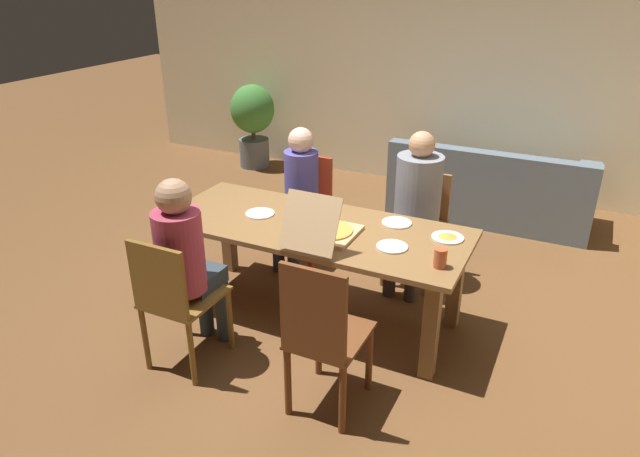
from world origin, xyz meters
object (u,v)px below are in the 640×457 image
(plate_0, at_px, (448,237))
(drinking_glass_1, at_px, (184,211))
(plate_3, at_px, (392,247))
(dining_table, at_px, (314,240))
(couch, at_px, (489,191))
(person_2, at_px, (186,256))
(chair_1, at_px, (419,220))
(chair_3, at_px, (322,335))
(drinking_glass_0, at_px, (307,208))
(drinking_glass_2, at_px, (440,258))
(pizza_box_0, at_px, (325,230))
(plate_1, at_px, (397,223))
(chair_0, at_px, (306,202))
(plate_2, at_px, (260,213))
(chair_2, at_px, (174,297))
(person_0, at_px, (298,187))
(person_1, at_px, (416,198))
(potted_plant, at_px, (253,119))

(plate_0, bearing_deg, drinking_glass_1, -164.92)
(plate_3, relative_size, drinking_glass_1, 1.88)
(plate_0, bearing_deg, dining_table, -167.55)
(couch, bearing_deg, dining_table, -108.57)
(person_2, xyz_separation_m, couch, (1.29, 3.12, -0.45))
(chair_1, distance_m, chair_3, 1.79)
(dining_table, distance_m, drinking_glass_0, 0.24)
(person_2, xyz_separation_m, drinking_glass_2, (1.44, 0.55, 0.05))
(pizza_box_0, xyz_separation_m, drinking_glass_1, (-1.03, -0.14, 0.00))
(dining_table, xyz_separation_m, plate_1, (0.51, 0.27, 0.12))
(chair_0, height_order, plate_2, chair_0)
(plate_0, height_order, drinking_glass_1, drinking_glass_1)
(drinking_glass_0, bearing_deg, chair_2, -110.60)
(chair_2, height_order, drinking_glass_0, chair_2)
(drinking_glass_0, relative_size, drinking_glass_2, 1.06)
(person_0, distance_m, chair_3, 1.88)
(chair_0, relative_size, chair_2, 0.95)
(pizza_box_0, xyz_separation_m, plate_3, (0.45, 0.05, -0.04))
(chair_2, relative_size, person_2, 0.74)
(chair_1, bearing_deg, drinking_glass_0, -127.25)
(dining_table, height_order, person_1, person_1)
(pizza_box_0, distance_m, plate_0, 0.80)
(plate_0, relative_size, plate_3, 1.05)
(plate_3, bearing_deg, dining_table, 171.59)
(plate_2, bearing_deg, person_1, 39.68)
(chair_0, xyz_separation_m, plate_1, (1.00, -0.58, 0.24))
(dining_table, bearing_deg, plate_3, -8.41)
(plate_1, xyz_separation_m, drinking_glass_0, (-0.62, -0.16, 0.06))
(plate_0, relative_size, drinking_glass_1, 1.97)
(person_2, bearing_deg, chair_2, -90.00)
(chair_0, xyz_separation_m, person_2, (0.00, -1.61, 0.24))
(pizza_box_0, distance_m, drinking_glass_2, 0.79)
(chair_3, bearing_deg, drinking_glass_1, 156.23)
(person_0, bearing_deg, couch, 52.06)
(plate_1, xyz_separation_m, potted_plant, (-2.71, 2.46, -0.12))
(chair_1, xyz_separation_m, person_2, (-0.99, -1.67, 0.24))
(couch, bearing_deg, chair_2, -111.53)
(chair_3, distance_m, drinking_glass_2, 0.85)
(chair_3, height_order, drinking_glass_1, chair_3)
(person_2, distance_m, drinking_glass_1, 0.62)
(chair_2, bearing_deg, pizza_box_0, 50.06)
(chair_2, height_order, pizza_box_0, pizza_box_0)
(chair_0, height_order, couch, chair_0)
(dining_table, height_order, chair_3, chair_3)
(plate_0, height_order, plate_3, plate_0)
(chair_0, distance_m, drinking_glass_0, 0.88)
(person_0, distance_m, plate_3, 1.36)
(person_2, height_order, chair_3, person_2)
(person_0, relative_size, drinking_glass_2, 9.70)
(plate_2, distance_m, drinking_glass_1, 0.53)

